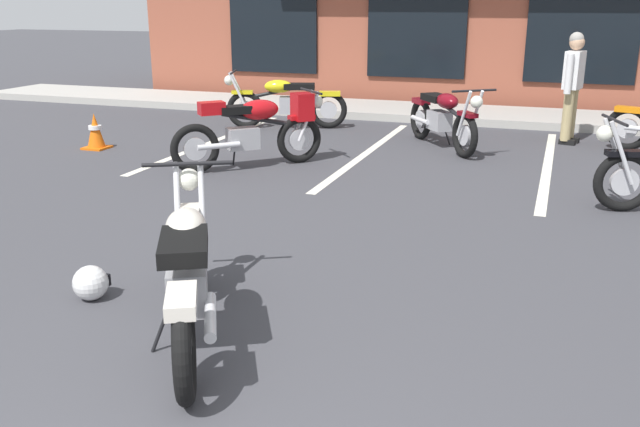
{
  "coord_description": "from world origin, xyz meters",
  "views": [
    {
      "loc": [
        1.36,
        -1.3,
        2.1
      ],
      "look_at": [
        -0.31,
        3.41,
        0.55
      ],
      "focal_mm": 38.34,
      "sensor_mm": 36.0,
      "label": 1
    }
  ],
  "objects_px": {
    "motorcycle_foreground_classic": "(188,271)",
    "person_in_shorts_foreground": "(573,81)",
    "motorcycle_silver_naked": "(442,117)",
    "helmet_on_pavement": "(91,283)",
    "motorcycle_cream_vintage": "(285,101)",
    "traffic_cone": "(95,131)",
    "motorcycle_green_cafe_racer": "(257,128)"
  },
  "relations": [
    {
      "from": "motorcycle_foreground_classic",
      "to": "person_in_shorts_foreground",
      "type": "distance_m",
      "value": 7.94
    },
    {
      "from": "motorcycle_foreground_classic",
      "to": "motorcycle_silver_naked",
      "type": "distance_m",
      "value": 6.6
    },
    {
      "from": "motorcycle_foreground_classic",
      "to": "helmet_on_pavement",
      "type": "height_order",
      "value": "motorcycle_foreground_classic"
    },
    {
      "from": "motorcycle_silver_naked",
      "to": "helmet_on_pavement",
      "type": "height_order",
      "value": "motorcycle_silver_naked"
    },
    {
      "from": "motorcycle_foreground_classic",
      "to": "motorcycle_cream_vintage",
      "type": "distance_m",
      "value": 7.74
    },
    {
      "from": "motorcycle_foreground_classic",
      "to": "traffic_cone",
      "type": "distance_m",
      "value": 6.51
    },
    {
      "from": "motorcycle_silver_naked",
      "to": "traffic_cone",
      "type": "distance_m",
      "value": 5.16
    },
    {
      "from": "motorcycle_green_cafe_racer",
      "to": "traffic_cone",
      "type": "bearing_deg",
      "value": 174.16
    },
    {
      "from": "motorcycle_foreground_classic",
      "to": "motorcycle_cream_vintage",
      "type": "relative_size",
      "value": 0.94
    },
    {
      "from": "motorcycle_silver_naked",
      "to": "helmet_on_pavement",
      "type": "bearing_deg",
      "value": -103.22
    },
    {
      "from": "helmet_on_pavement",
      "to": "traffic_cone",
      "type": "bearing_deg",
      "value": 126.54
    },
    {
      "from": "motorcycle_cream_vintage",
      "to": "helmet_on_pavement",
      "type": "height_order",
      "value": "motorcycle_cream_vintage"
    },
    {
      "from": "traffic_cone",
      "to": "motorcycle_green_cafe_racer",
      "type": "bearing_deg",
      "value": -5.84
    },
    {
      "from": "person_in_shorts_foreground",
      "to": "helmet_on_pavement",
      "type": "bearing_deg",
      "value": -113.97
    },
    {
      "from": "person_in_shorts_foreground",
      "to": "helmet_on_pavement",
      "type": "relative_size",
      "value": 6.44
    },
    {
      "from": "motorcycle_cream_vintage",
      "to": "helmet_on_pavement",
      "type": "bearing_deg",
      "value": -79.17
    },
    {
      "from": "traffic_cone",
      "to": "person_in_shorts_foreground",
      "type": "bearing_deg",
      "value": 22.69
    },
    {
      "from": "person_in_shorts_foreground",
      "to": "motorcycle_cream_vintage",
      "type": "bearing_deg",
      "value": -177.25
    },
    {
      "from": "motorcycle_cream_vintage",
      "to": "helmet_on_pavement",
      "type": "relative_size",
      "value": 7.85
    },
    {
      "from": "motorcycle_green_cafe_racer",
      "to": "helmet_on_pavement",
      "type": "bearing_deg",
      "value": -81.95
    },
    {
      "from": "motorcycle_silver_naked",
      "to": "motorcycle_cream_vintage",
      "type": "relative_size",
      "value": 0.88
    },
    {
      "from": "motorcycle_cream_vintage",
      "to": "helmet_on_pavement",
      "type": "distance_m",
      "value": 7.23
    },
    {
      "from": "traffic_cone",
      "to": "helmet_on_pavement",
      "type": "bearing_deg",
      "value": -53.46
    },
    {
      "from": "motorcycle_foreground_classic",
      "to": "traffic_cone",
      "type": "bearing_deg",
      "value": 132.12
    },
    {
      "from": "helmet_on_pavement",
      "to": "traffic_cone",
      "type": "height_order",
      "value": "traffic_cone"
    },
    {
      "from": "helmet_on_pavement",
      "to": "motorcycle_cream_vintage",
      "type": "bearing_deg",
      "value": 100.83
    },
    {
      "from": "motorcycle_foreground_classic",
      "to": "motorcycle_silver_naked",
      "type": "bearing_deg",
      "value": 85.73
    },
    {
      "from": "person_in_shorts_foreground",
      "to": "motorcycle_silver_naked",
      "type": "bearing_deg",
      "value": -150.22
    },
    {
      "from": "motorcycle_cream_vintage",
      "to": "person_in_shorts_foreground",
      "type": "distance_m",
      "value": 4.64
    },
    {
      "from": "motorcycle_green_cafe_racer",
      "to": "motorcycle_cream_vintage",
      "type": "relative_size",
      "value": 0.81
    },
    {
      "from": "motorcycle_green_cafe_racer",
      "to": "traffic_cone",
      "type": "relative_size",
      "value": 3.13
    },
    {
      "from": "motorcycle_green_cafe_racer",
      "to": "traffic_cone",
      "type": "height_order",
      "value": "motorcycle_green_cafe_racer"
    }
  ]
}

